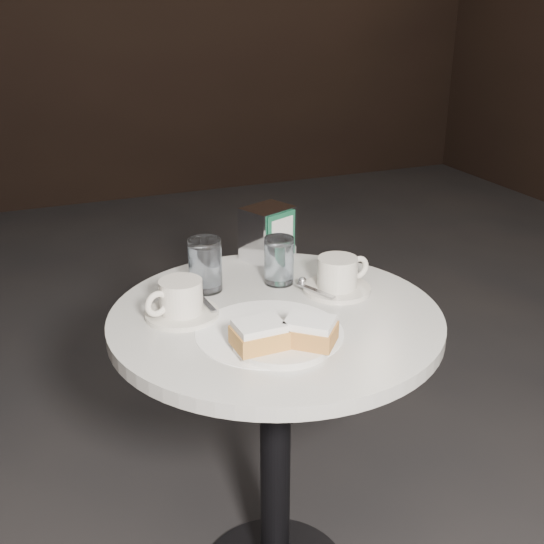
{
  "coord_description": "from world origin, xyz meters",
  "views": [
    {
      "loc": [
        -0.5,
        -1.18,
        1.37
      ],
      "look_at": [
        0.0,
        0.02,
        0.83
      ],
      "focal_mm": 45.0,
      "sensor_mm": 36.0,
      "label": 1
    }
  ],
  "objects_px": {
    "cafe_table": "(275,393)",
    "coffee_cup_left": "(181,301)",
    "beignet_plate": "(283,337)",
    "coffee_cup_right": "(338,277)",
    "water_glass_left": "(205,266)",
    "water_glass_right": "(279,261)",
    "napkin_dispenser": "(268,233)"
  },
  "relations": [
    {
      "from": "cafe_table",
      "to": "coffee_cup_left",
      "type": "xyz_separation_m",
      "value": [
        -0.19,
        0.06,
        0.23
      ]
    },
    {
      "from": "beignet_plate",
      "to": "coffee_cup_left",
      "type": "distance_m",
      "value": 0.25
    },
    {
      "from": "coffee_cup_right",
      "to": "water_glass_left",
      "type": "height_order",
      "value": "water_glass_left"
    },
    {
      "from": "water_glass_right",
      "to": "napkin_dispenser",
      "type": "relative_size",
      "value": 0.78
    },
    {
      "from": "cafe_table",
      "to": "coffee_cup_right",
      "type": "xyz_separation_m",
      "value": [
        0.17,
        0.05,
        0.23
      ]
    },
    {
      "from": "beignet_plate",
      "to": "water_glass_right",
      "type": "height_order",
      "value": "water_glass_right"
    },
    {
      "from": "napkin_dispenser",
      "to": "beignet_plate",
      "type": "bearing_deg",
      "value": -131.18
    },
    {
      "from": "beignet_plate",
      "to": "napkin_dispenser",
      "type": "xyz_separation_m",
      "value": [
        0.15,
        0.44,
        0.04
      ]
    },
    {
      "from": "coffee_cup_right",
      "to": "water_glass_right",
      "type": "distance_m",
      "value": 0.14
    },
    {
      "from": "cafe_table",
      "to": "napkin_dispenser",
      "type": "xyz_separation_m",
      "value": [
        0.1,
        0.3,
        0.27
      ]
    },
    {
      "from": "cafe_table",
      "to": "napkin_dispenser",
      "type": "height_order",
      "value": "napkin_dispenser"
    },
    {
      "from": "cafe_table",
      "to": "water_glass_left",
      "type": "relative_size",
      "value": 6.18
    },
    {
      "from": "coffee_cup_right",
      "to": "water_glass_left",
      "type": "relative_size",
      "value": 1.42
    },
    {
      "from": "cafe_table",
      "to": "water_glass_right",
      "type": "height_order",
      "value": "water_glass_right"
    },
    {
      "from": "water_glass_left",
      "to": "napkin_dispenser",
      "type": "xyz_separation_m",
      "value": [
        0.2,
        0.13,
        0.01
      ]
    },
    {
      "from": "coffee_cup_left",
      "to": "water_glass_right",
      "type": "xyz_separation_m",
      "value": [
        0.26,
        0.08,
        0.02
      ]
    },
    {
      "from": "cafe_table",
      "to": "coffee_cup_right",
      "type": "relative_size",
      "value": 4.34
    },
    {
      "from": "cafe_table",
      "to": "coffee_cup_right",
      "type": "distance_m",
      "value": 0.29
    },
    {
      "from": "beignet_plate",
      "to": "coffee_cup_left",
      "type": "bearing_deg",
      "value": 124.19
    },
    {
      "from": "beignet_plate",
      "to": "coffee_cup_right",
      "type": "bearing_deg",
      "value": 42.37
    },
    {
      "from": "napkin_dispenser",
      "to": "water_glass_right",
      "type": "bearing_deg",
      "value": -125.41
    },
    {
      "from": "water_glass_left",
      "to": "cafe_table",
      "type": "bearing_deg",
      "value": -59.66
    },
    {
      "from": "beignet_plate",
      "to": "cafe_table",
      "type": "bearing_deg",
      "value": 72.69
    },
    {
      "from": "coffee_cup_right",
      "to": "napkin_dispenser",
      "type": "distance_m",
      "value": 0.26
    },
    {
      "from": "coffee_cup_left",
      "to": "coffee_cup_right",
      "type": "bearing_deg",
      "value": -20.28
    },
    {
      "from": "cafe_table",
      "to": "coffee_cup_left",
      "type": "relative_size",
      "value": 3.83
    },
    {
      "from": "water_glass_left",
      "to": "napkin_dispenser",
      "type": "relative_size",
      "value": 0.86
    },
    {
      "from": "coffee_cup_left",
      "to": "water_glass_right",
      "type": "height_order",
      "value": "water_glass_right"
    },
    {
      "from": "water_glass_left",
      "to": "water_glass_right",
      "type": "distance_m",
      "value": 0.17
    },
    {
      "from": "cafe_table",
      "to": "beignet_plate",
      "type": "distance_m",
      "value": 0.27
    },
    {
      "from": "coffee_cup_left",
      "to": "water_glass_left",
      "type": "distance_m",
      "value": 0.14
    },
    {
      "from": "beignet_plate",
      "to": "coffee_cup_right",
      "type": "height_order",
      "value": "coffee_cup_right"
    }
  ]
}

